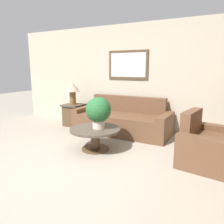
{
  "coord_description": "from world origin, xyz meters",
  "views": [
    {
      "loc": [
        2.1,
        -2.35,
        1.54
      ],
      "look_at": [
        -0.03,
        1.73,
        0.61
      ],
      "focal_mm": 35.0,
      "sensor_mm": 36.0,
      "label": 1
    }
  ],
  "objects_px": {
    "coffee_table": "(95,134)",
    "potted_plant_on_table": "(98,111)",
    "table_lamp": "(72,89)",
    "side_table": "(73,115)",
    "couch_main": "(122,121)",
    "armchair": "(210,147)"
  },
  "relations": [
    {
      "from": "coffee_table",
      "to": "side_table",
      "type": "xyz_separation_m",
      "value": [
        -1.47,
        1.25,
        -0.01
      ]
    },
    {
      "from": "couch_main",
      "to": "armchair",
      "type": "relative_size",
      "value": 1.94
    },
    {
      "from": "side_table",
      "to": "table_lamp",
      "type": "bearing_deg",
      "value": 90.0
    },
    {
      "from": "armchair",
      "to": "table_lamp",
      "type": "distance_m",
      "value": 3.65
    },
    {
      "from": "armchair",
      "to": "table_lamp",
      "type": "relative_size",
      "value": 1.97
    },
    {
      "from": "couch_main",
      "to": "table_lamp",
      "type": "relative_size",
      "value": 3.83
    },
    {
      "from": "coffee_table",
      "to": "potted_plant_on_table",
      "type": "relative_size",
      "value": 1.6
    },
    {
      "from": "coffee_table",
      "to": "side_table",
      "type": "distance_m",
      "value": 1.93
    },
    {
      "from": "side_table",
      "to": "table_lamp",
      "type": "relative_size",
      "value": 0.98
    },
    {
      "from": "table_lamp",
      "to": "coffee_table",
      "type": "bearing_deg",
      "value": -40.32
    },
    {
      "from": "couch_main",
      "to": "table_lamp",
      "type": "distance_m",
      "value": 1.62
    },
    {
      "from": "armchair",
      "to": "potted_plant_on_table",
      "type": "height_order",
      "value": "potted_plant_on_table"
    },
    {
      "from": "side_table",
      "to": "potted_plant_on_table",
      "type": "relative_size",
      "value": 0.98
    },
    {
      "from": "coffee_table",
      "to": "table_lamp",
      "type": "height_order",
      "value": "table_lamp"
    },
    {
      "from": "potted_plant_on_table",
      "to": "table_lamp",
      "type": "bearing_deg",
      "value": 141.61
    },
    {
      "from": "armchair",
      "to": "table_lamp",
      "type": "bearing_deg",
      "value": 83.88
    },
    {
      "from": "side_table",
      "to": "coffee_table",
      "type": "bearing_deg",
      "value": -40.32
    },
    {
      "from": "side_table",
      "to": "potted_plant_on_table",
      "type": "height_order",
      "value": "potted_plant_on_table"
    },
    {
      "from": "potted_plant_on_table",
      "to": "couch_main",
      "type": "bearing_deg",
      "value": 93.54
    },
    {
      "from": "couch_main",
      "to": "side_table",
      "type": "distance_m",
      "value": 1.45
    },
    {
      "from": "side_table",
      "to": "potted_plant_on_table",
      "type": "distance_m",
      "value": 2.0
    },
    {
      "from": "armchair",
      "to": "coffee_table",
      "type": "distance_m",
      "value": 2.01
    }
  ]
}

